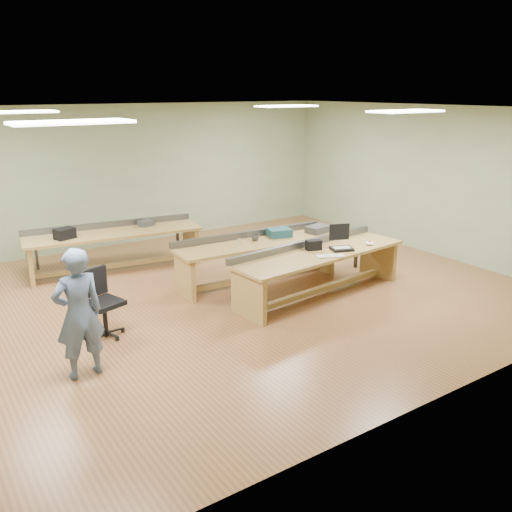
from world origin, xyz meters
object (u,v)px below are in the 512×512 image
person (79,314)px  task_chair (103,312)px  parts_bin_teal (279,233)px  mug (255,237)px  parts_bin_grey (318,229)px  workbench_front (319,262)px  camera_bag (314,245)px  drinks_can (240,242)px  laptop_base (342,249)px  workbench_back (114,241)px  workbench_mid (257,252)px

person → task_chair: 1.19m
parts_bin_teal → mug: bearing=177.9°
person → parts_bin_grey: 5.06m
parts_bin_grey → workbench_front: bearing=-129.5°
workbench_front → parts_bin_grey: parts_bin_grey is taller
camera_bag → parts_bin_teal: bearing=103.8°
parts_bin_teal → drinks_can: parts_bin_teal is taller
laptop_base → parts_bin_grey: (0.43, 1.10, 0.04)m
task_chair → workbench_back: bearing=49.9°
workbench_back → person: bearing=-107.5°
workbench_back → parts_bin_grey: (3.14, -2.18, 0.25)m
camera_bag → task_chair: (-3.48, 0.32, -0.48)m
workbench_front → drinks_can: workbench_front is taller
workbench_back → mug: 2.73m
workbench_front → task_chair: task_chair is taller
task_chair → mug: size_ratio=7.04×
parts_bin_grey → camera_bag: bearing=-133.9°
drinks_can → laptop_base: bearing=-43.7°
workbench_front → drinks_can: size_ratio=30.28×
person → camera_bag: 4.09m
person → drinks_can: size_ratio=14.71×
workbench_mid → parts_bin_teal: bearing=8.2°
person → parts_bin_teal: 4.39m
workbench_back → drinks_can: size_ratio=30.33×
person → parts_bin_teal: person is taller
camera_bag → drinks_can: size_ratio=2.24×
task_chair → parts_bin_teal: (3.51, 0.67, 0.47)m
workbench_front → task_chair: (-3.49, 0.46, -0.22)m
workbench_front → person: person is taller
laptop_base → parts_bin_grey: parts_bin_grey is taller
parts_bin_grey → workbench_mid: bearing=174.6°
task_chair → drinks_can: size_ratio=8.78×
laptop_base → workbench_mid: bearing=146.4°
mug → drinks_can: size_ratio=1.25×
mug → laptop_base: bearing=-56.2°
task_chair → mug: task_chair is taller
task_chair → parts_bin_grey: size_ratio=2.09×
laptop_base → mug: (-0.86, 1.29, 0.03)m
camera_bag → mug: 1.12m
camera_bag → parts_bin_teal: 1.00m
camera_bag → parts_bin_grey: camera_bag is taller
laptop_base → drinks_can: (-1.24, 1.19, 0.04)m
person → laptop_base: size_ratio=4.60×
workbench_back → laptop_base: size_ratio=9.48×
person → parts_bin_grey: size_ratio=3.50×
laptop_base → workbench_front: bearing=-179.3°
person → camera_bag: person is taller
camera_bag → drinks_can: 1.26m
laptop_base → parts_bin_grey: bearing=90.2°
camera_bag → workbench_back: bearing=143.5°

